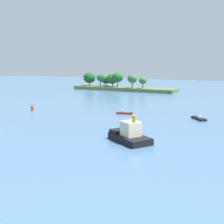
% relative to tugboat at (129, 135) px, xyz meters
% --- Properties ---
extents(treeline_island, '(54.59, 11.04, 9.19)m').
position_rel_tugboat_xyz_m(treeline_island, '(-49.17, 87.92, 2.20)').
color(treeline_island, '#566B3D').
rests_on(treeline_island, ground).
extents(tugboat, '(9.27, 7.92, 4.96)m').
position_rel_tugboat_xyz_m(tugboat, '(0.00, 0.00, 0.00)').
color(tugboat, black).
rests_on(tugboat, ground).
extents(small_motorboat, '(4.46, 2.30, 1.01)m').
position_rel_tugboat_xyz_m(small_motorboat, '(-13.33, 25.02, -0.98)').
color(small_motorboat, maroon).
rests_on(small_motorboat, ground).
extents(fishing_skiff, '(4.51, 4.74, 1.03)m').
position_rel_tugboat_xyz_m(fishing_skiff, '(6.46, 26.79, -0.97)').
color(fishing_skiff, black).
rests_on(fishing_skiff, ground).
extents(channel_buoy_red, '(0.70, 0.70, 1.90)m').
position_rel_tugboat_xyz_m(channel_buoy_red, '(-39.92, 17.52, -0.45)').
color(channel_buoy_red, red).
rests_on(channel_buoy_red, ground).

